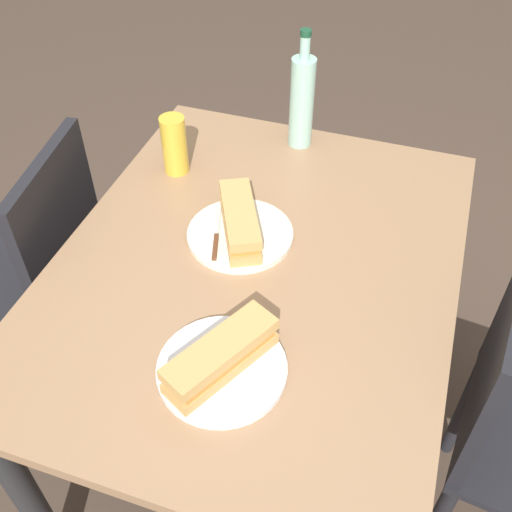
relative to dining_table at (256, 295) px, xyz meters
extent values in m
plane|color=#47382D|center=(0.00, 0.00, -0.62)|extent=(8.00, 8.00, 0.00)
cube|color=#997251|center=(0.00, 0.00, 0.09)|extent=(1.12, 0.87, 0.03)
cylinder|color=#262628|center=(0.50, -0.38, -0.27)|extent=(0.06, 0.06, 0.70)
cylinder|color=#262628|center=(-0.50, 0.38, -0.27)|extent=(0.06, 0.06, 0.70)
cylinder|color=#262628|center=(0.50, 0.38, -0.27)|extent=(0.06, 0.06, 0.70)
cube|color=black|center=(0.00, 0.72, -0.17)|extent=(0.45, 0.45, 0.02)
cube|color=black|center=(0.03, 0.53, 0.04)|extent=(0.38, 0.08, 0.40)
cylinder|color=black|center=(0.15, 0.92, -0.40)|extent=(0.04, 0.04, 0.44)
cylinder|color=black|center=(0.20, 0.56, -0.40)|extent=(0.04, 0.04, 0.44)
cylinder|color=black|center=(-0.15, 0.51, -0.40)|extent=(0.04, 0.04, 0.44)
cube|color=black|center=(-0.05, -0.53, 0.04)|extent=(0.38, 0.08, 0.40)
cylinder|color=black|center=(0.13, -0.56, -0.40)|extent=(0.04, 0.04, 0.44)
cylinder|color=white|center=(-0.29, -0.03, 0.12)|extent=(0.24, 0.24, 0.01)
cube|color=tan|center=(-0.29, -0.03, 0.14)|extent=(0.24, 0.17, 0.02)
cube|color=#CC8438|center=(-0.29, -0.03, 0.16)|extent=(0.22, 0.15, 0.02)
cube|color=tan|center=(-0.29, -0.03, 0.18)|extent=(0.24, 0.17, 0.02)
cube|color=silver|center=(-0.23, 0.00, 0.13)|extent=(0.09, 0.06, 0.00)
cube|color=#59331E|center=(-0.31, 0.04, 0.13)|extent=(0.08, 0.05, 0.01)
cylinder|color=silver|center=(0.07, 0.06, 0.12)|extent=(0.24, 0.24, 0.01)
cube|color=tan|center=(0.07, 0.06, 0.14)|extent=(0.23, 0.16, 0.02)
cube|color=#CC8438|center=(0.07, 0.06, 0.16)|extent=(0.21, 0.15, 0.02)
cube|color=tan|center=(0.07, 0.06, 0.18)|extent=(0.23, 0.16, 0.02)
cube|color=silver|center=(0.08, 0.12, 0.13)|extent=(0.10, 0.04, 0.00)
cube|color=#59331E|center=(0.00, 0.10, 0.13)|extent=(0.08, 0.03, 0.01)
cylinder|color=#99C6B7|center=(0.48, 0.03, 0.23)|extent=(0.06, 0.06, 0.25)
cylinder|color=#99C6B7|center=(0.48, 0.03, 0.38)|extent=(0.03, 0.03, 0.06)
cylinder|color=#19472D|center=(0.48, 0.03, 0.42)|extent=(0.03, 0.03, 0.02)
cylinder|color=gold|center=(0.26, 0.30, 0.19)|extent=(0.06, 0.06, 0.16)
camera|label=1|loc=(-0.89, -0.30, 1.05)|focal=42.09mm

